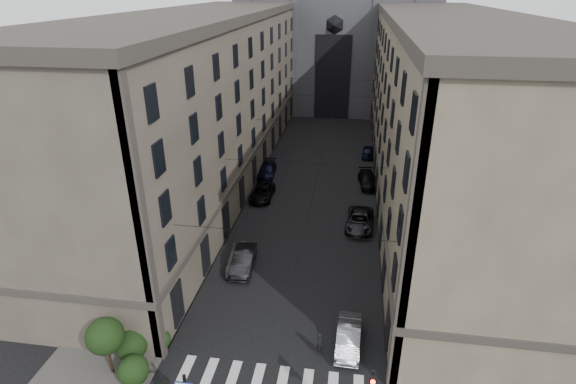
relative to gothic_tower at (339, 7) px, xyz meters
The scene contains 16 objects.
sidewalk_left 44.07m from the gothic_tower, 105.08° to the right, with size 7.00×80.00×0.15m, color #383533.
sidewalk_right 44.07m from the gothic_tower, 74.92° to the right, with size 7.00×80.00×0.15m, color #383533.
building_left 42.07m from the gothic_tower, 109.04° to the right, with size 13.60×60.60×18.85m.
building_right 42.07m from the gothic_tower, 70.96° to the right, with size 13.60×60.60×18.85m.
gothic_tower is the anchor object (origin of this frame).
shrub_cluster 72.29m from the gothic_tower, 97.11° to the right, with size 3.90×4.40×3.90m.
tram_wires 40.72m from the gothic_tower, 90.00° to the right, with size 14.00×60.00×0.43m.
car_left_near 60.86m from the gothic_tower, 94.68° to the right, with size 1.83×4.54×1.55m, color slate.
car_left_midnear 60.98m from the gothic_tower, 94.19° to the right, with size 1.64×4.71×1.55m, color black.
car_left_midfar 48.41m from the gothic_tower, 96.91° to the right, with size 2.24×4.86×1.35m, color black.
car_left_far 42.56m from the gothic_tower, 99.15° to the right, with size 2.04×5.01×1.46m, color black.
car_right_near 68.31m from the gothic_tower, 86.07° to the right, with size 1.52×4.36×1.44m, color gray.
car_right_midnear 53.05m from the gothic_tower, 84.10° to the right, with size 2.52×5.46×1.52m, color black.
car_right_midfar 43.74m from the gothic_tower, 81.24° to the right, with size 2.06×5.06×1.47m, color black.
car_right_far 35.08m from the gothic_tower, 78.31° to the right, with size 1.55×3.85×1.31m, color black.
pedestrian 69.13m from the gothic_tower, 87.66° to the right, with size 0.59×0.39×1.62m, color black.
Camera 1 is at (3.97, -13.77, 21.46)m, focal length 28.00 mm.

